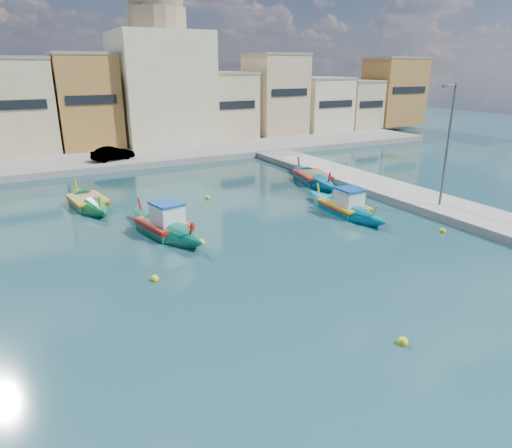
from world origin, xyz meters
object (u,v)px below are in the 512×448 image
object	(u,v)px
luzzu_cyan_mid	(312,179)
church_block	(160,71)
quay_street_lamp	(447,145)
luzzu_turquoise_cabin	(344,208)
luzzu_green	(88,203)
luzzu_blue_cabin	(165,227)

from	to	relation	value
luzzu_cyan_mid	church_block	bearing A→B (deg)	102.07
quay_street_lamp	luzzu_cyan_mid	xyz separation A→B (m)	(-2.44, 10.62, -4.06)
church_block	luzzu_cyan_mid	bearing A→B (deg)	-77.93
luzzu_turquoise_cabin	luzzu_green	size ratio (longest dim) A/B	1.07
luzzu_turquoise_cabin	luzzu_green	distance (m)	17.05
church_block	luzzu_green	world-z (taller)	church_block
quay_street_lamp	luzzu_cyan_mid	distance (m)	11.63
church_block	quay_street_lamp	distance (m)	35.04
church_block	luzzu_cyan_mid	size ratio (longest dim) A/B	2.11
quay_street_lamp	luzzu_cyan_mid	bearing A→B (deg)	102.96
quay_street_lamp	luzzu_turquoise_cabin	size ratio (longest dim) A/B	0.97
luzzu_blue_cabin	luzzu_cyan_mid	bearing A→B (deg)	22.45
luzzu_turquoise_cabin	luzzu_green	xyz separation A→B (m)	(-14.33, 9.23, -0.06)
luzzu_green	church_block	bearing A→B (deg)	60.65
luzzu_turquoise_cabin	quay_street_lamp	bearing A→B (deg)	-27.26
luzzu_turquoise_cabin	luzzu_cyan_mid	size ratio (longest dim) A/B	0.91
luzzu_blue_cabin	luzzu_green	distance (m)	7.94
luzzu_blue_cabin	luzzu_cyan_mid	world-z (taller)	luzzu_blue_cabin
luzzu_turquoise_cabin	luzzu_cyan_mid	bearing A→B (deg)	68.89
luzzu_cyan_mid	luzzu_green	distance (m)	17.40
luzzu_turquoise_cabin	luzzu_blue_cabin	bearing A→B (deg)	170.64
quay_street_lamp	luzzu_cyan_mid	world-z (taller)	quay_street_lamp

